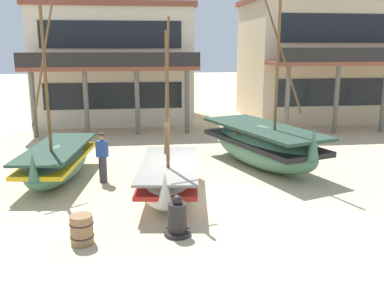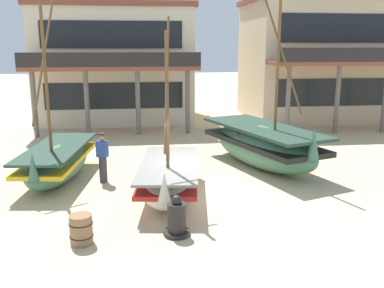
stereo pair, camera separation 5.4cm
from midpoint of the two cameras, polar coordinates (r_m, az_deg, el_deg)
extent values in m
plane|color=#CCB78E|center=(13.08, 0.45, -6.97)|extent=(120.00, 120.00, 0.00)
ellipsoid|color=#427056|center=(15.21, -17.61, -2.43)|extent=(2.16, 4.90, 1.15)
cube|color=gold|center=(15.18, -17.64, -1.91)|extent=(2.15, 4.71, 0.14)
cube|color=#243D2F|center=(15.09, -17.74, -0.49)|extent=(2.20, 4.81, 0.08)
cone|color=#427056|center=(13.01, -20.64, -2.88)|extent=(0.36, 0.36, 0.81)
cylinder|color=brown|center=(14.19, -19.08, 7.86)|extent=(0.10, 0.10, 5.12)
cylinder|color=brown|center=(14.15, -19.33, 11.16)|extent=(0.42, 2.88, 3.98)
cube|color=brown|center=(15.45, -17.33, -0.64)|extent=(1.53, 0.34, 0.06)
ellipsoid|color=#427056|center=(16.21, 9.29, -0.34)|extent=(3.76, 6.01, 1.54)
cube|color=black|center=(16.17, 9.32, 0.33)|extent=(3.70, 5.80, 0.19)
cube|color=#243D2F|center=(16.06, 9.38, 2.12)|extent=(3.78, 5.92, 0.11)
cone|color=#427056|center=(14.00, 15.83, 0.12)|extent=(0.52, 0.52, 1.08)
cylinder|color=brown|center=(15.21, 11.36, 12.03)|extent=(0.10, 0.10, 6.39)
cylinder|color=brown|center=(15.21, 11.41, 13.28)|extent=(0.97, 2.65, 4.62)
cube|color=brown|center=(16.43, 8.50, 1.80)|extent=(1.88, 0.78, 0.06)
ellipsoid|color=silver|center=(12.91, -3.17, -4.78)|extent=(2.20, 4.48, 1.06)
cube|color=red|center=(12.87, -3.17, -4.21)|extent=(2.19, 4.31, 0.13)
cube|color=gray|center=(12.76, -3.19, -2.69)|extent=(2.23, 4.40, 0.07)
cone|color=silver|center=(10.80, -3.80, -5.71)|extent=(0.37, 0.37, 0.74)
cylinder|color=brown|center=(11.87, -3.45, 4.96)|extent=(0.10, 0.10, 4.13)
cylinder|color=brown|center=(11.79, -3.49, 8.39)|extent=(0.37, 2.33, 3.57)
cube|color=brown|center=(13.11, -3.11, -2.79)|extent=(1.58, 0.36, 0.06)
cylinder|color=#33333D|center=(14.54, -11.93, -3.36)|extent=(0.26, 0.26, 0.88)
cube|color=#2D4C99|center=(14.36, -12.06, -0.64)|extent=(0.41, 0.33, 0.54)
sphere|color=#A87A56|center=(14.28, -12.13, 0.88)|extent=(0.22, 0.22, 0.22)
cylinder|color=#2D2823|center=(14.25, -12.16, 1.35)|extent=(0.24, 0.24, 0.05)
cylinder|color=black|center=(10.54, -2.11, -11.80)|extent=(0.65, 0.65, 0.10)
cylinder|color=black|center=(10.38, -2.13, -9.78)|extent=(0.46, 0.46, 0.71)
sphere|color=black|center=(10.22, -2.15, -7.54)|extent=(0.25, 0.25, 0.25)
cylinder|color=olive|center=(10.30, -14.69, -11.03)|extent=(0.52, 0.52, 0.70)
torus|color=black|center=(10.24, -14.74, -10.24)|extent=(0.56, 0.56, 0.03)
torus|color=black|center=(10.37, -14.64, -11.80)|extent=(0.56, 0.56, 0.03)
cube|color=beige|center=(27.21, -10.26, 10.27)|extent=(8.90, 6.99, 6.51)
cube|color=brown|center=(27.27, -10.56, 17.43)|extent=(9.25, 7.27, 0.30)
cube|color=black|center=(23.82, -10.50, 6.35)|extent=(7.47, 0.06, 1.43)
cube|color=black|center=(23.67, -10.84, 14.20)|extent=(7.47, 0.06, 1.43)
cube|color=brown|center=(22.58, -10.81, 9.97)|extent=(8.90, 2.30, 0.20)
cylinder|color=#666056|center=(22.48, -20.52, 4.94)|extent=(0.24, 0.24, 3.25)
cylinder|color=#666056|center=(22.04, -14.05, 5.23)|extent=(0.24, 0.24, 3.25)
cylinder|color=#666056|center=(21.90, -7.40, 5.46)|extent=(0.24, 0.24, 3.25)
cylinder|color=#666056|center=(22.04, -0.75, 5.62)|extent=(0.24, 0.24, 3.25)
cube|color=black|center=(21.46, -11.03, 11.02)|extent=(8.90, 0.08, 0.70)
cube|color=beige|center=(28.37, 16.73, 10.50)|extent=(9.17, 6.36, 6.96)
cube|color=brown|center=(28.47, 17.23, 17.81)|extent=(9.53, 6.61, 0.30)
cube|color=black|center=(25.58, 19.41, 6.57)|extent=(7.70, 0.06, 1.53)
cube|color=black|center=(25.47, 20.01, 14.36)|extent=(7.70, 0.06, 1.53)
cube|color=brown|center=(24.42, 20.95, 10.11)|extent=(9.17, 2.41, 0.20)
cylinder|color=#666056|center=(22.20, 12.57, 5.66)|extent=(0.24, 0.24, 3.48)
cylinder|color=#666056|center=(23.22, 18.69, 5.60)|extent=(0.24, 0.24, 3.48)
cylinder|color=#666056|center=(24.48, 24.24, 5.49)|extent=(0.24, 0.24, 3.48)
cube|color=black|center=(23.39, 22.38, 11.00)|extent=(9.17, 0.08, 0.70)
camera|label=1|loc=(0.03, -90.11, -0.03)|focal=39.84mm
camera|label=2|loc=(0.03, 89.89, 0.03)|focal=39.84mm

